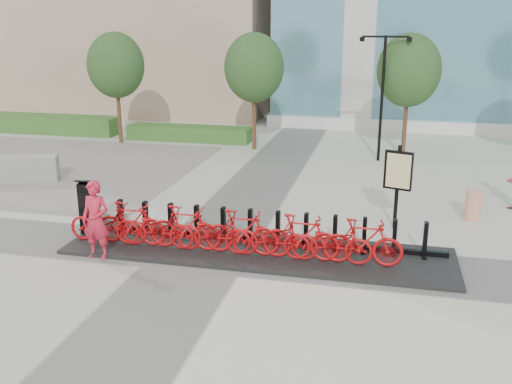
% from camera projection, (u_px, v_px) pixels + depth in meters
% --- Properties ---
extents(ground, '(120.00, 120.00, 0.00)m').
position_uv_depth(ground, '(203.00, 252.00, 14.16)').
color(ground, beige).
extents(gravel_patch, '(14.00, 14.00, 0.00)m').
position_uv_depth(gravel_patch, '(20.00, 165.00, 22.84)').
color(gravel_patch, slate).
rests_on(gravel_patch, ground).
extents(hedge_a, '(10.00, 1.40, 0.90)m').
position_uv_depth(hedge_a, '(27.00, 123.00, 29.64)').
color(hedge_a, '#2D6024').
rests_on(hedge_a, ground).
extents(hedge_b, '(6.00, 1.20, 0.70)m').
position_uv_depth(hedge_b, '(189.00, 133.00, 27.46)').
color(hedge_b, '#2D6024').
rests_on(hedge_b, ground).
extents(tree_0, '(2.60, 2.60, 5.10)m').
position_uv_depth(tree_0, '(116.00, 65.00, 26.05)').
color(tree_0, brown).
rests_on(tree_0, ground).
extents(tree_1, '(2.60, 2.60, 5.10)m').
position_uv_depth(tree_1, '(254.00, 68.00, 24.66)').
color(tree_1, brown).
rests_on(tree_1, ground).
extents(tree_2, '(2.60, 2.60, 5.10)m').
position_uv_depth(tree_2, '(409.00, 71.00, 23.26)').
color(tree_2, brown).
rests_on(tree_2, ground).
extents(streetlamp, '(2.00, 0.20, 5.00)m').
position_uv_depth(streetlamp, '(383.00, 84.00, 22.67)').
color(streetlamp, black).
rests_on(streetlamp, ground).
extents(dock_pad, '(9.60, 2.40, 0.08)m').
position_uv_depth(dock_pad, '(257.00, 251.00, 14.15)').
color(dock_pad, black).
rests_on(dock_pad, ground).
extents(dock_rail_posts, '(8.02, 0.50, 0.85)m').
position_uv_depth(dock_rail_posts, '(263.00, 227.00, 14.44)').
color(dock_rail_posts, black).
rests_on(dock_rail_posts, dock_pad).
extents(bike_0, '(1.91, 0.67, 1.00)m').
position_uv_depth(bike_0, '(105.00, 223.00, 14.50)').
color(bike_0, '#AF0C0E').
rests_on(bike_0, dock_pad).
extents(bike_1, '(1.85, 0.52, 1.11)m').
position_uv_depth(bike_1, '(131.00, 223.00, 14.33)').
color(bike_1, '#AF0C0E').
rests_on(bike_1, dock_pad).
extents(bike_2, '(1.91, 0.67, 1.00)m').
position_uv_depth(bike_2, '(158.00, 228.00, 14.19)').
color(bike_2, '#AF0C0E').
rests_on(bike_2, dock_pad).
extents(bike_3, '(1.85, 0.52, 1.11)m').
position_uv_depth(bike_3, '(185.00, 228.00, 14.02)').
color(bike_3, '#AF0C0E').
rests_on(bike_3, dock_pad).
extents(bike_4, '(1.91, 0.67, 1.00)m').
position_uv_depth(bike_4, '(213.00, 232.00, 13.88)').
color(bike_4, '#AF0C0E').
rests_on(bike_4, dock_pad).
extents(bike_5, '(1.85, 0.52, 1.11)m').
position_uv_depth(bike_5, '(242.00, 232.00, 13.71)').
color(bike_5, '#AF0C0E').
rests_on(bike_5, dock_pad).
extents(bike_6, '(1.91, 0.67, 1.00)m').
position_uv_depth(bike_6, '(271.00, 237.00, 13.57)').
color(bike_6, '#AF0C0E').
rests_on(bike_6, dock_pad).
extents(bike_7, '(1.85, 0.52, 1.11)m').
position_uv_depth(bike_7, '(301.00, 237.00, 13.40)').
color(bike_7, '#AF0C0E').
rests_on(bike_7, dock_pad).
extents(bike_8, '(1.91, 0.67, 1.00)m').
position_uv_depth(bike_8, '(331.00, 242.00, 13.26)').
color(bike_8, '#AF0C0E').
rests_on(bike_8, dock_pad).
extents(bike_9, '(1.85, 0.52, 1.11)m').
position_uv_depth(bike_9, '(363.00, 242.00, 13.09)').
color(bike_9, '#AF0C0E').
rests_on(bike_9, dock_pad).
extents(kiosk, '(0.52, 0.46, 1.49)m').
position_uv_depth(kiosk, '(88.00, 207.00, 15.10)').
color(kiosk, black).
rests_on(kiosk, dock_pad).
extents(worker_red, '(0.72, 0.50, 1.92)m').
position_uv_depth(worker_red, '(96.00, 220.00, 13.60)').
color(worker_red, red).
rests_on(worker_red, ground).
extents(construction_barrel, '(0.54, 0.54, 0.89)m').
position_uv_depth(construction_barrel, '(473.00, 205.00, 16.35)').
color(construction_barrel, '#D64817').
rests_on(construction_barrel, ground).
extents(jersey_barrier, '(2.47, 1.47, 0.92)m').
position_uv_depth(jersey_barrier, '(23.00, 169.00, 20.34)').
color(jersey_barrier, gray).
rests_on(jersey_barrier, ground).
extents(map_sign, '(0.76, 0.34, 2.34)m').
position_uv_depth(map_sign, '(398.00, 174.00, 15.40)').
color(map_sign, black).
rests_on(map_sign, ground).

